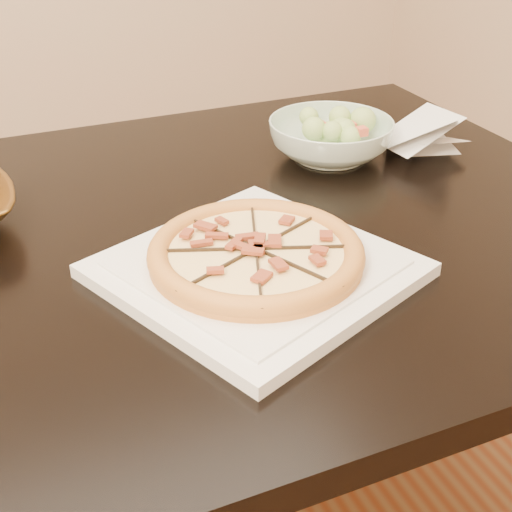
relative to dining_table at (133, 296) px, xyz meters
The scene contains 6 objects.
dining_table is the anchor object (origin of this frame).
plate 0.23m from the dining_table, 50.62° to the right, with size 0.44×0.44×0.02m.
pizza 0.24m from the dining_table, 50.62° to the right, with size 0.27×0.27×0.03m.
salad_bowl 0.45m from the dining_table, 21.31° to the left, with size 0.22×0.22×0.07m, color silver.
salad 0.47m from the dining_table, 21.41° to the left, with size 0.10×0.11×0.04m.
cling_film 0.58m from the dining_table, 11.21° to the left, with size 0.18×0.15×0.05m, color white, non-canonical shape.
Camera 1 is at (-0.04, -1.07, 1.23)m, focal length 50.00 mm.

